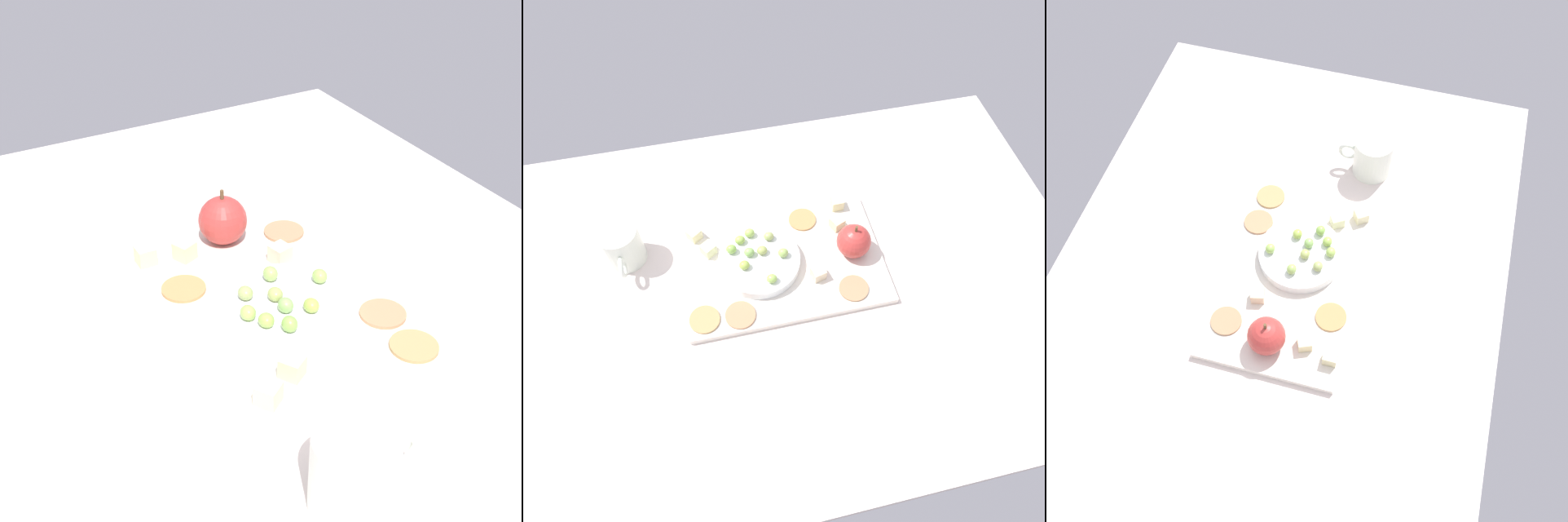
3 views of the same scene
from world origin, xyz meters
TOP-DOWN VIEW (x-y plane):
  - table at (0.00, 0.00)cm, footprint 110.79×80.69cm
  - platter at (-1.58, 2.77)cm, footprint 37.62×24.54cm
  - serving_dish at (-5.77, 3.22)cm, footprint 15.14×15.14cm
  - apple_whole at (11.97, 2.39)cm, footprint 6.41×6.41cm
  - apple_stem at (11.97, 2.39)cm, footprint 0.50×0.50cm
  - cheese_cube_0 at (12.03, 13.27)cm, footprint 2.32×2.32cm
  - cheese_cube_1 at (-16.89, 11.91)cm, footprint 3.22×3.22cm
  - cheese_cube_2 at (4.21, -1.74)cm, footprint 2.79×2.79cm
  - cheese_cube_3 at (-14.69, 7.82)cm, footprint 3.19×3.19cm
  - cheese_cube_4 at (10.68, 8.50)cm, footprint 3.04×3.04cm
  - cracker_0 at (4.46, 11.49)cm, footprint 5.38×5.38cm
  - cracker_1 at (-17.32, -5.99)cm, footprint 5.38×5.38cm
  - cracker_2 at (9.90, -5.66)cm, footprint 5.38×5.38cm
  - cracker_3 at (-11.07, -6.48)cm, footprint 5.38×5.38cm
  - grape_0 at (-6.55, 8.59)cm, footprint 1.92×1.73cm
  - grape_1 at (-3.16, 7.11)cm, footprint 1.92×1.73cm
  - grape_2 at (-1.35, 2.84)cm, footprint 1.92×1.73cm
  - grape_3 at (-7.37, 4.34)cm, footprint 1.92×1.73cm
  - grape_4 at (-4.98, 4.27)cm, footprint 1.92×1.73cm
  - grape_5 at (-4.47, -2.01)cm, footprint 1.92×1.73cm
  - grape_6 at (-10.48, 5.67)cm, footprint 1.92×1.73cm
  - grape_7 at (-8.73, 1.83)cm, footprint 1.92×1.73cm
  - grape_8 at (-8.58, 7.46)cm, footprint 1.92×1.73cm
  - cup at (-30.22, 11.04)cm, footprint 7.61×10.82cm

SIDE VIEW (x-z plane):
  - table at x=0.00cm, z-range 0.00..4.59cm
  - platter at x=-1.58cm, z-range 4.59..5.99cm
  - cracker_0 at x=4.46cm, z-range 5.99..6.39cm
  - cracker_1 at x=-17.32cm, z-range 5.99..6.39cm
  - cracker_2 at x=9.90cm, z-range 5.99..6.39cm
  - cracker_3 at x=-11.07cm, z-range 5.99..6.39cm
  - serving_dish at x=-5.77cm, z-range 5.99..8.09cm
  - cheese_cube_0 at x=12.03cm, z-range 5.99..8.31cm
  - cheese_cube_1 at x=-16.89cm, z-range 5.99..8.31cm
  - cheese_cube_2 at x=4.21cm, z-range 5.99..8.31cm
  - cheese_cube_3 at x=-14.69cm, z-range 5.99..8.31cm
  - cheese_cube_4 at x=10.68cm, z-range 5.99..8.31cm
  - cup at x=-30.22cm, z-range 4.59..13.02cm
  - grape_4 at x=-4.98cm, z-range 8.09..9.67cm
  - grape_8 at x=-8.58cm, z-range 8.09..9.67cm
  - grape_1 at x=-3.16cm, z-range 8.09..9.69cm
  - grape_7 at x=-8.73cm, z-range 8.09..9.71cm
  - grape_5 at x=-4.47cm, z-range 8.09..9.76cm
  - grape_0 at x=-6.55cm, z-range 8.09..9.78cm
  - grape_3 at x=-7.37cm, z-range 8.09..9.82cm
  - grape_2 at x=-1.35cm, z-range 8.09..9.89cm
  - grape_6 at x=-10.48cm, z-range 8.09..9.90cm
  - apple_whole at x=11.97cm, z-range 5.99..12.41cm
  - apple_stem at x=11.97cm, z-range 12.41..13.61cm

